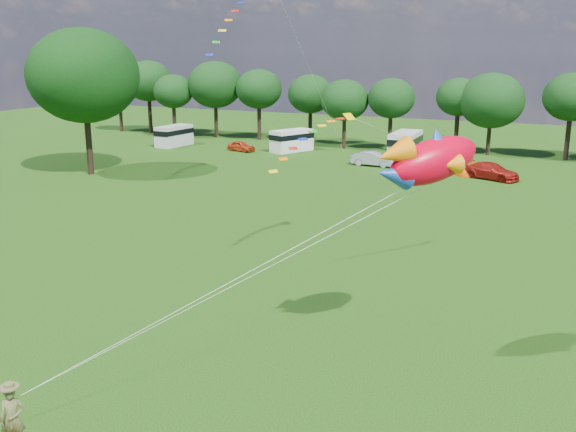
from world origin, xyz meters
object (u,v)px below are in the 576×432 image
at_px(car_a, 241,146).
at_px(kite_flyer, 13,418).
at_px(campervan_b, 292,140).
at_px(campervan_c, 405,145).
at_px(campervan_a, 174,135).
at_px(fish_kite, 426,161).
at_px(tent_orange, 470,175).
at_px(car_c, 491,171).
at_px(big_tree, 84,76).
at_px(car_b, 373,159).

height_order(car_a, kite_flyer, kite_flyer).
relative_size(campervan_b, campervan_c, 0.92).
bearing_deg(campervan_c, car_a, 96.92).
relative_size(campervan_a, campervan_b, 0.94).
xyz_separation_m(campervan_a, fish_kite, (40.63, -42.24, 6.32)).
relative_size(campervan_b, tent_orange, 1.66).
xyz_separation_m(car_c, fish_kite, (2.91, -37.57, 6.90)).
xyz_separation_m(big_tree, kite_flyer, (27.84, -33.94, -8.03)).
bearing_deg(car_b, campervan_a, 83.26).
bearing_deg(campervan_b, car_c, -83.77).
bearing_deg(campervan_b, campervan_c, -65.45).
height_order(big_tree, campervan_a, big_tree).
bearing_deg(car_a, big_tree, 174.72).
distance_m(car_a, car_b, 16.84).
relative_size(car_b, campervan_b, 0.74).
bearing_deg(tent_orange, car_a, 173.12).
height_order(car_c, campervan_a, campervan_a).
bearing_deg(big_tree, tent_orange, 25.03).
bearing_deg(kite_flyer, car_a, 79.91).
bearing_deg(car_c, kite_flyer, -166.91).
bearing_deg(car_a, kite_flyer, -144.60).
xyz_separation_m(car_a, tent_orange, (26.28, -3.17, -0.57)).
height_order(car_b, fish_kite, fish_kite).
distance_m(campervan_a, campervan_b, 14.79).
height_order(car_c, campervan_b, campervan_b).
xyz_separation_m(big_tree, campervan_a, (-3.57, 18.36, -7.70)).
height_order(car_b, campervan_c, campervan_c).
bearing_deg(campervan_b, car_b, -90.90).
bearing_deg(fish_kite, campervan_a, 82.97).
bearing_deg(big_tree, campervan_b, 61.81).
xyz_separation_m(car_c, tent_orange, (-2.06, 1.29, -0.71)).
distance_m(car_b, tent_orange, 9.68).
height_order(car_c, kite_flyer, kite_flyer).
relative_size(car_b, car_c, 0.83).
bearing_deg(car_a, car_c, -86.46).
bearing_deg(car_a, tent_orange, -84.40).
bearing_deg(car_b, tent_orange, -94.18).
bearing_deg(campervan_c, campervan_a, 93.55).
bearing_deg(car_c, car_a, 101.69).
relative_size(car_c, campervan_a, 0.96).
height_order(big_tree, campervan_b, big_tree).
distance_m(campervan_b, tent_orange, 21.82).
height_order(car_a, fish_kite, fish_kite).
bearing_deg(fish_kite, big_tree, 96.29).
distance_m(tent_orange, kite_flyer, 49.12).
xyz_separation_m(campervan_a, campervan_b, (14.62, 2.24, 0.01)).
height_order(campervan_a, fish_kite, fish_kite).
bearing_deg(campervan_a, campervan_c, -81.16).
xyz_separation_m(campervan_c, kite_flyer, (3.65, -54.93, -0.56)).
xyz_separation_m(car_b, kite_flyer, (5.39, -49.52, 0.27)).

